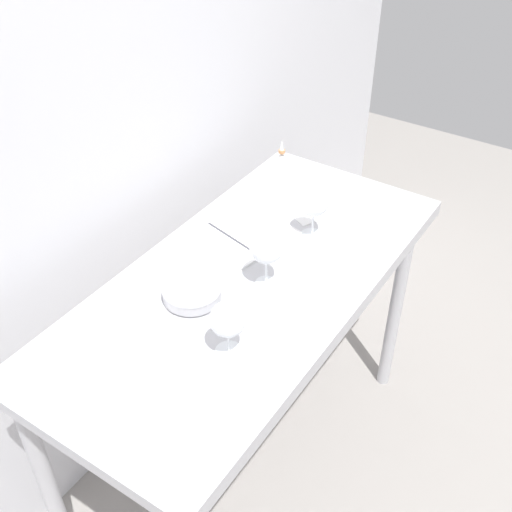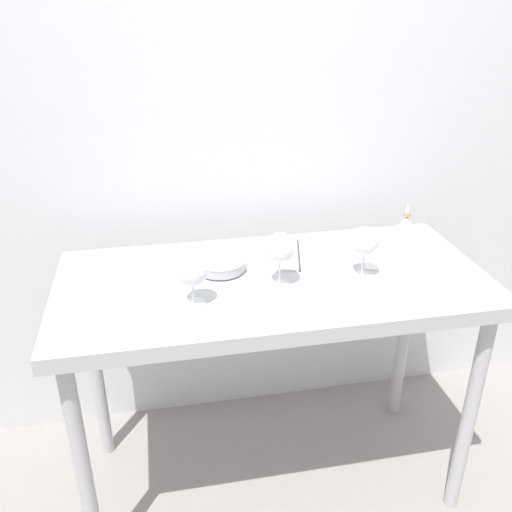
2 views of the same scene
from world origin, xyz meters
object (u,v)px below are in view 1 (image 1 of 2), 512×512
wine_glass_near_left (228,321)px  decanter_funnel (281,162)px  wine_glass_near_center (266,248)px  tasting_sheet_upper (116,328)px  wine_glass_near_right (314,203)px  tasting_bowl (192,292)px  tasting_sheet_lower (301,203)px  open_notebook (234,240)px

wine_glass_near_left → decanter_funnel: 0.92m
wine_glass_near_center → tasting_sheet_upper: bearing=147.9°
wine_glass_near_right → wine_glass_near_left: bearing=-172.7°
wine_glass_near_right → tasting_bowl: size_ratio=1.04×
wine_glass_near_right → tasting_sheet_lower: wine_glass_near_right is taller
wine_glass_near_right → open_notebook: 0.28m
open_notebook → tasting_sheet_lower: open_notebook is taller
tasting_sheet_lower → decanter_funnel: decanter_funnel is taller
wine_glass_near_center → tasting_sheet_upper: wine_glass_near_center is taller
wine_glass_near_left → wine_glass_near_right: wine_glass_near_right is taller
wine_glass_near_center → open_notebook: 0.26m
wine_glass_near_right → decanter_funnel: 0.42m
tasting_bowl → tasting_sheet_lower: bearing=-0.9°
wine_glass_near_right → decanter_funnel: wine_glass_near_right is taller
wine_glass_near_left → open_notebook: wine_glass_near_left is taller
wine_glass_near_left → tasting_bowl: (0.11, 0.20, -0.08)m
wine_glass_near_center → wine_glass_near_right: bearing=1.0°
tasting_sheet_lower → decanter_funnel: bearing=75.0°
open_notebook → wine_glass_near_left: bearing=-133.6°
open_notebook → tasting_sheet_lower: 0.31m
open_notebook → tasting_bowl: bearing=-155.7°
open_notebook → decanter_funnel: size_ratio=3.15×
tasting_sheet_lower → decanter_funnel: size_ratio=1.80×
wine_glass_near_left → tasting_sheet_upper: bearing=107.6°
wine_glass_near_left → tasting_sheet_lower: bearing=15.5°
wine_glass_near_left → tasting_bowl: size_ratio=0.95×
wine_glass_near_right → tasting_sheet_lower: 0.22m
tasting_bowl → open_notebook: bearing=11.3°
open_notebook → wine_glass_near_center: bearing=-107.8°
tasting_sheet_lower → wine_glass_near_center: bearing=-137.7°
wine_glass_near_right → open_notebook: wine_glass_near_right is taller
wine_glass_near_center → tasting_bowl: size_ratio=1.07×
tasting_sheet_upper → decanter_funnel: 0.94m
tasting_sheet_upper → tasting_sheet_lower: same height
tasting_sheet_upper → open_notebook: bearing=-16.2°
open_notebook → wine_glass_near_right: bearing=-36.5°
wine_glass_near_center → tasting_bowl: 0.24m
wine_glass_near_left → tasting_sheet_lower: wine_glass_near_left is taller
tasting_sheet_lower → tasting_bowl: size_ratio=1.40×
wine_glass_near_right → open_notebook: (-0.16, 0.19, -0.12)m
wine_glass_near_right → tasting_sheet_upper: wine_glass_near_right is taller
tasting_sheet_lower → tasting_bowl: 0.59m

